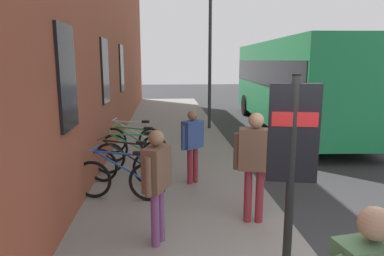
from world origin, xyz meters
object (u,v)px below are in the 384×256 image
(bicycle_beside_lamp, at_px, (133,156))
(pedestrian_crossing_street, at_px, (193,139))
(bicycle_end_of_row, at_px, (120,179))
(city_bus, at_px, (292,80))
(bicycle_mid_rack, at_px, (133,140))
(pedestrian_near_bus, at_px, (157,176))
(bicycle_far_end, at_px, (135,148))
(street_lamp, at_px, (210,47))
(transit_info_sign, at_px, (293,147))
(pedestrian_by_facade, at_px, (255,157))
(bicycle_by_door, at_px, (126,166))

(bicycle_beside_lamp, bearing_deg, pedestrian_crossing_street, -123.00)
(bicycle_end_of_row, xyz_separation_m, city_bus, (7.18, -5.83, 1.41))
(bicycle_mid_rack, distance_m, pedestrian_near_bus, 5.02)
(bicycle_end_of_row, height_order, bicycle_far_end, same)
(bicycle_far_end, height_order, street_lamp, street_lamp)
(bicycle_far_end, bearing_deg, transit_info_sign, -156.14)
(bicycle_far_end, bearing_deg, pedestrian_by_facade, -148.10)
(bicycle_far_end, distance_m, bicycle_mid_rack, 0.92)
(bicycle_by_door, bearing_deg, pedestrian_by_facade, -131.14)
(bicycle_by_door, relative_size, bicycle_beside_lamp, 0.97)
(bicycle_by_door, xyz_separation_m, transit_info_sign, (-3.40, -2.24, 1.21))
(bicycle_mid_rack, distance_m, street_lamp, 5.12)
(bicycle_mid_rack, xyz_separation_m, pedestrian_by_facade, (-4.37, -2.27, 0.69))
(bicycle_far_end, xyz_separation_m, bicycle_mid_rack, (0.91, 0.12, 0.00))
(bicycle_by_door, distance_m, pedestrian_crossing_street, 1.50)
(bicycle_beside_lamp, xyz_separation_m, pedestrian_by_facade, (-2.72, -2.13, 0.69))
(bicycle_far_end, distance_m, city_bus, 7.64)
(transit_info_sign, relative_size, street_lamp, 0.47)
(bicycle_end_of_row, distance_m, bicycle_far_end, 2.37)
(bicycle_end_of_row, xyz_separation_m, bicycle_mid_rack, (3.28, 0.06, -0.00))
(bicycle_end_of_row, bearing_deg, bicycle_far_end, -1.58)
(bicycle_end_of_row, relative_size, pedestrian_near_bus, 1.07)
(bicycle_by_door, xyz_separation_m, street_lamp, (5.98, -2.52, 2.63))
(city_bus, distance_m, pedestrian_near_bus, 10.23)
(bicycle_mid_rack, xyz_separation_m, pedestrian_near_bus, (-4.92, -0.77, 0.61))
(transit_info_sign, xyz_separation_m, street_lamp, (9.38, -0.28, 1.43))
(bicycle_beside_lamp, distance_m, bicycle_far_end, 0.74)
(bicycle_beside_lamp, bearing_deg, bicycle_end_of_row, 176.84)
(pedestrian_near_bus, xyz_separation_m, street_lamp, (8.47, -1.81, 2.03))
(bicycle_far_end, relative_size, pedestrian_crossing_street, 1.11)
(city_bus, bearing_deg, bicycle_by_door, 137.42)
(bicycle_by_door, height_order, transit_info_sign, transit_info_sign)
(bicycle_far_end, bearing_deg, pedestrian_crossing_street, -140.02)
(bicycle_end_of_row, bearing_deg, transit_info_sign, -138.74)
(pedestrian_near_bus, height_order, pedestrian_crossing_street, pedestrian_near_bus)
(pedestrian_near_bus, bearing_deg, bicycle_by_door, 15.95)
(pedestrian_crossing_street, height_order, street_lamp, street_lamp)
(transit_info_sign, bearing_deg, pedestrian_near_bus, 59.16)
(bicycle_far_end, bearing_deg, pedestrian_near_bus, -170.80)
(street_lamp, bearing_deg, pedestrian_by_facade, 177.76)
(bicycle_beside_lamp, distance_m, pedestrian_crossing_street, 1.66)
(bicycle_beside_lamp, xyz_separation_m, transit_info_sign, (-4.18, -2.15, 1.21))
(bicycle_beside_lamp, height_order, pedestrian_near_bus, pedestrian_near_bus)
(bicycle_far_end, xyz_separation_m, transit_info_sign, (-4.92, -2.18, 1.21))
(city_bus, height_order, street_lamp, street_lamp)
(bicycle_by_door, distance_m, pedestrian_near_bus, 2.66)
(bicycle_by_door, xyz_separation_m, pedestrian_crossing_street, (-0.06, -1.39, 0.56))
(pedestrian_by_facade, xyz_separation_m, pedestrian_crossing_street, (1.87, 0.82, -0.13))
(pedestrian_crossing_street, relative_size, street_lamp, 0.30)
(bicycle_far_end, relative_size, city_bus, 0.16)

